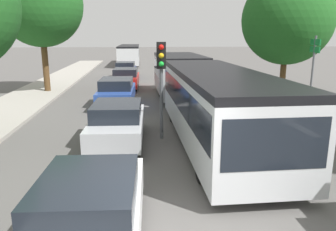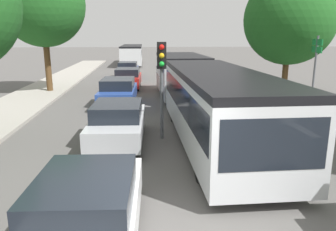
{
  "view_description": "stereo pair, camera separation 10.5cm",
  "coord_description": "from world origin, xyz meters",
  "px_view_note": "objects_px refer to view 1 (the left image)",
  "views": [
    {
      "loc": [
        -0.72,
        -4.44,
        3.62
      ],
      "look_at": [
        0.2,
        5.36,
        1.2
      ],
      "focal_mm": 35.0,
      "sensor_mm": 36.0,
      "label": 1
    },
    {
      "loc": [
        -0.62,
        -4.44,
        3.62
      ],
      "look_at": [
        0.2,
        5.36,
        1.2
      ],
      "focal_mm": 35.0,
      "sensor_mm": 36.0,
      "label": 2
    }
  ],
  "objects_px": {
    "tree_left_far": "(40,4)",
    "tree_right_mid": "(287,20)",
    "traffic_light": "(161,69)",
    "direction_sign_post": "(314,58)",
    "queued_car_silver": "(118,122)",
    "queued_car_blue": "(117,92)",
    "queued_car_white": "(90,213)",
    "city_bus_rear": "(129,53)",
    "queued_car_navy": "(126,70)",
    "articulated_bus": "(196,86)",
    "queued_car_red": "(126,78)"
  },
  "relations": [
    {
      "from": "queued_car_navy",
      "to": "traffic_light",
      "type": "height_order",
      "value": "traffic_light"
    },
    {
      "from": "queued_car_white",
      "to": "queued_car_red",
      "type": "xyz_separation_m",
      "value": [
        0.05,
        17.75,
        0.01
      ]
    },
    {
      "from": "articulated_bus",
      "to": "direction_sign_post",
      "type": "distance_m",
      "value": 6.0
    },
    {
      "from": "queued_car_blue",
      "to": "traffic_light",
      "type": "relative_size",
      "value": 1.23
    },
    {
      "from": "queued_car_white",
      "to": "direction_sign_post",
      "type": "xyz_separation_m",
      "value": [
        9.24,
        10.0,
        1.85
      ]
    },
    {
      "from": "city_bus_rear",
      "to": "traffic_light",
      "type": "relative_size",
      "value": 3.25
    },
    {
      "from": "direction_sign_post",
      "to": "tree_right_mid",
      "type": "height_order",
      "value": "tree_right_mid"
    },
    {
      "from": "queued_car_white",
      "to": "queued_car_red",
      "type": "height_order",
      "value": "queued_car_red"
    },
    {
      "from": "queued_car_blue",
      "to": "traffic_light",
      "type": "height_order",
      "value": "traffic_light"
    },
    {
      "from": "articulated_bus",
      "to": "tree_right_mid",
      "type": "height_order",
      "value": "tree_right_mid"
    },
    {
      "from": "queued_car_silver",
      "to": "queued_car_blue",
      "type": "relative_size",
      "value": 0.98
    },
    {
      "from": "articulated_bus",
      "to": "queued_car_silver",
      "type": "xyz_separation_m",
      "value": [
        -3.28,
        -3.25,
        -0.72
      ]
    },
    {
      "from": "queued_car_silver",
      "to": "queued_car_blue",
      "type": "bearing_deg",
      "value": 6.0
    },
    {
      "from": "queued_car_red",
      "to": "tree_left_far",
      "type": "bearing_deg",
      "value": 107.15
    },
    {
      "from": "direction_sign_post",
      "to": "queued_car_blue",
      "type": "bearing_deg",
      "value": -0.34
    },
    {
      "from": "queued_car_blue",
      "to": "queued_car_navy",
      "type": "bearing_deg",
      "value": 1.99
    },
    {
      "from": "queued_car_red",
      "to": "tree_right_mid",
      "type": "distance_m",
      "value": 10.92
    },
    {
      "from": "queued_car_silver",
      "to": "queued_car_red",
      "type": "distance_m",
      "value": 11.86
    },
    {
      "from": "queued_car_white",
      "to": "queued_car_blue",
      "type": "xyz_separation_m",
      "value": [
        -0.24,
        12.06,
        0.02
      ]
    },
    {
      "from": "traffic_light",
      "to": "direction_sign_post",
      "type": "distance_m",
      "value": 8.48
    },
    {
      "from": "direction_sign_post",
      "to": "tree_left_far",
      "type": "bearing_deg",
      "value": -12.52
    },
    {
      "from": "traffic_light",
      "to": "queued_car_white",
      "type": "bearing_deg",
      "value": -11.75
    },
    {
      "from": "articulated_bus",
      "to": "queued_car_white",
      "type": "xyz_separation_m",
      "value": [
        -3.42,
        -9.14,
        -0.73
      ]
    },
    {
      "from": "queued_car_blue",
      "to": "tree_right_mid",
      "type": "bearing_deg",
      "value": -79.79
    },
    {
      "from": "queued_car_white",
      "to": "queued_car_red",
      "type": "relative_size",
      "value": 0.99
    },
    {
      "from": "tree_left_far",
      "to": "tree_right_mid",
      "type": "xyz_separation_m",
      "value": [
        14.25,
        -3.07,
        -0.98
      ]
    },
    {
      "from": "queued_car_white",
      "to": "city_bus_rear",
      "type": "bearing_deg",
      "value": 2.59
    },
    {
      "from": "city_bus_rear",
      "to": "tree_right_mid",
      "type": "height_order",
      "value": "tree_right_mid"
    },
    {
      "from": "queued_car_blue",
      "to": "articulated_bus",
      "type": "bearing_deg",
      "value": -126.11
    },
    {
      "from": "articulated_bus",
      "to": "traffic_light",
      "type": "xyz_separation_m",
      "value": [
        -1.74,
        -2.95,
        1.06
      ]
    },
    {
      "from": "queued_car_white",
      "to": "queued_car_silver",
      "type": "xyz_separation_m",
      "value": [
        0.14,
        5.89,
        0.01
      ]
    },
    {
      "from": "queued_car_silver",
      "to": "direction_sign_post",
      "type": "xyz_separation_m",
      "value": [
        9.11,
        4.11,
        1.84
      ]
    },
    {
      "from": "articulated_bus",
      "to": "tree_left_far",
      "type": "distance_m",
      "value": 11.78
    },
    {
      "from": "queued_car_silver",
      "to": "queued_car_red",
      "type": "bearing_deg",
      "value": 2.86
    },
    {
      "from": "queued_car_white",
      "to": "tree_left_far",
      "type": "relative_size",
      "value": 0.5
    },
    {
      "from": "traffic_light",
      "to": "queued_car_red",
      "type": "bearing_deg",
      "value": -168.68
    },
    {
      "from": "city_bus_rear",
      "to": "queued_car_blue",
      "type": "xyz_separation_m",
      "value": [
        -0.15,
        -25.1,
        -0.65
      ]
    },
    {
      "from": "tree_left_far",
      "to": "queued_car_blue",
      "type": "bearing_deg",
      "value": -43.1
    },
    {
      "from": "direction_sign_post",
      "to": "queued_car_navy",
      "type": "bearing_deg",
      "value": -43.73
    },
    {
      "from": "queued_car_red",
      "to": "traffic_light",
      "type": "xyz_separation_m",
      "value": [
        1.62,
        -11.56,
        1.79
      ]
    },
    {
      "from": "articulated_bus",
      "to": "city_bus_rear",
      "type": "xyz_separation_m",
      "value": [
        -3.51,
        28.02,
        -0.06
      ]
    },
    {
      "from": "articulated_bus",
      "to": "direction_sign_post",
      "type": "relative_size",
      "value": 4.67
    },
    {
      "from": "city_bus_rear",
      "to": "queued_car_blue",
      "type": "distance_m",
      "value": 25.11
    },
    {
      "from": "articulated_bus",
      "to": "city_bus_rear",
      "type": "bearing_deg",
      "value": -173.69
    },
    {
      "from": "queued_car_red",
      "to": "queued_car_navy",
      "type": "xyz_separation_m",
      "value": [
        -0.21,
        6.0,
        -0.02
      ]
    },
    {
      "from": "traffic_light",
      "to": "queued_car_navy",
      "type": "bearing_deg",
      "value": -170.71
    },
    {
      "from": "tree_right_mid",
      "to": "queued_car_blue",
      "type": "bearing_deg",
      "value": -172.23
    },
    {
      "from": "tree_right_mid",
      "to": "queued_car_silver",
      "type": "bearing_deg",
      "value": -140.87
    },
    {
      "from": "traffic_light",
      "to": "tree_right_mid",
      "type": "relative_size",
      "value": 0.49
    },
    {
      "from": "city_bus_rear",
      "to": "direction_sign_post",
      "type": "distance_m",
      "value": 28.75
    }
  ]
}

